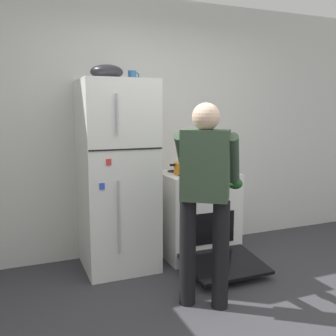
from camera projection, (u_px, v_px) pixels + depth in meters
The scene contains 7 objects.
kitchen_wall_back at pixel (148, 128), 4.14m from camera, with size 6.00×0.10×2.70m, color silver.
refrigerator at pixel (117, 176), 3.69m from camera, with size 0.68×0.72×1.82m.
stove_range at pixel (197, 215), 4.06m from camera, with size 0.76×1.21×0.90m.
person_cook at pixel (205, 187), 2.93m from camera, with size 0.66×0.70×1.60m.
red_pot at pixel (185, 168), 3.89m from camera, with size 0.33×0.23×0.11m.
coffee_mug at pixel (132, 76), 3.65m from camera, with size 0.11×0.08×0.10m.
mixing_bowl at pixel (107, 72), 3.51m from camera, with size 0.30×0.30×0.14m, color black.
Camera 1 is at (-1.38, -1.98, 1.54)m, focal length 40.66 mm.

